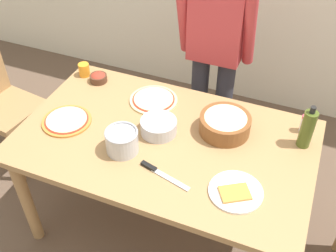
# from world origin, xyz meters

# --- Properties ---
(ground) EXTENTS (8.00, 8.00, 0.00)m
(ground) POSITION_xyz_m (0.00, 0.00, 0.00)
(ground) COLOR brown
(dining_table) EXTENTS (1.60, 0.96, 0.76)m
(dining_table) POSITION_xyz_m (0.00, 0.00, 0.67)
(dining_table) COLOR #A37A4C
(dining_table) RESTS_ON ground
(person_cook) EXTENTS (0.49, 0.25, 1.62)m
(person_cook) POSITION_xyz_m (0.04, 0.76, 0.94)
(person_cook) COLOR #2D2D38
(person_cook) RESTS_ON ground
(pizza_raw_on_board) EXTENTS (0.29, 0.29, 0.02)m
(pizza_raw_on_board) POSITION_xyz_m (-0.19, 0.28, 0.77)
(pizza_raw_on_board) COLOR beige
(pizza_raw_on_board) RESTS_ON dining_table
(pizza_cooked_on_tray) EXTENTS (0.28, 0.28, 0.02)m
(pizza_cooked_on_tray) POSITION_xyz_m (-0.57, -0.08, 0.77)
(pizza_cooked_on_tray) COLOR #C67A33
(pizza_cooked_on_tray) RESTS_ON dining_table
(plate_with_slice) EXTENTS (0.26, 0.26, 0.02)m
(plate_with_slice) POSITION_xyz_m (0.45, -0.22, 0.77)
(plate_with_slice) COLOR white
(plate_with_slice) RESTS_ON dining_table
(popcorn_bowl) EXTENTS (0.28, 0.28, 0.11)m
(popcorn_bowl) POSITION_xyz_m (0.28, 0.18, 0.82)
(popcorn_bowl) COLOR brown
(popcorn_bowl) RESTS_ON dining_table
(mixing_bowl_steel) EXTENTS (0.20, 0.20, 0.08)m
(mixing_bowl_steel) POSITION_xyz_m (-0.05, 0.04, 0.80)
(mixing_bowl_steel) COLOR #B7B7BC
(mixing_bowl_steel) RESTS_ON dining_table
(small_sauce_bowl) EXTENTS (0.11, 0.11, 0.06)m
(small_sauce_bowl) POSITION_xyz_m (-0.60, 0.34, 0.79)
(small_sauce_bowl) COLOR #4C2D1E
(small_sauce_bowl) RESTS_ON dining_table
(olive_oil_bottle) EXTENTS (0.07, 0.07, 0.26)m
(olive_oil_bottle) POSITION_xyz_m (0.70, 0.23, 0.87)
(olive_oil_bottle) COLOR #47561E
(olive_oil_bottle) RESTS_ON dining_table
(steel_pot) EXTENTS (0.17, 0.17, 0.13)m
(steel_pot) POSITION_xyz_m (-0.17, -0.16, 0.83)
(steel_pot) COLOR #B7B7BC
(steel_pot) RESTS_ON dining_table
(cup_orange) EXTENTS (0.07, 0.07, 0.08)m
(cup_orange) POSITION_xyz_m (-0.72, 0.37, 0.80)
(cup_orange) COLOR orange
(cup_orange) RESTS_ON dining_table
(salt_shaker) EXTENTS (0.04, 0.04, 0.11)m
(salt_shaker) POSITION_xyz_m (0.68, 0.34, 0.81)
(salt_shaker) COLOR white
(salt_shaker) RESTS_ON dining_table
(chef_knife) EXTENTS (0.29, 0.10, 0.02)m
(chef_knife) POSITION_xyz_m (0.07, -0.24, 0.77)
(chef_knife) COLOR silver
(chef_knife) RESTS_ON dining_table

